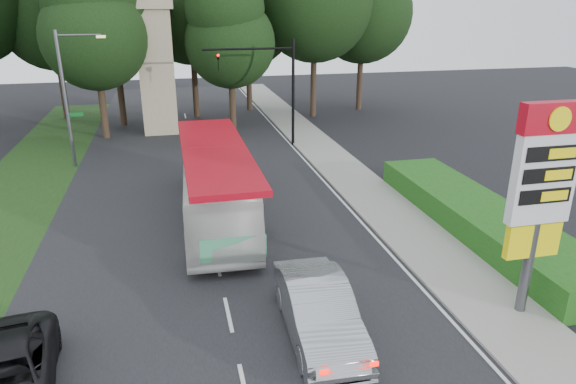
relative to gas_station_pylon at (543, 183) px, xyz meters
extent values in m
cube|color=black|center=(-9.20, 10.01, -4.44)|extent=(14.00, 80.00, 0.02)
cube|color=gray|center=(-0.70, 10.01, -4.39)|extent=(3.00, 80.00, 0.12)
cube|color=#193814|center=(-18.70, 16.01, -4.44)|extent=(5.00, 50.00, 0.02)
cube|color=#175015|center=(2.30, 6.01, -3.85)|extent=(3.00, 14.00, 1.20)
cylinder|color=#59595E|center=(0.00, 0.01, -2.85)|extent=(0.32, 0.32, 3.20)
cube|color=yellow|center=(0.00, 0.01, -1.85)|extent=(1.80, 0.25, 1.10)
cube|color=silver|center=(0.00, 0.01, 0.15)|extent=(2.00, 0.35, 2.80)
cube|color=#AC0917|center=(0.00, 0.01, 1.95)|extent=(2.10, 0.40, 0.90)
cylinder|color=yellow|center=(0.00, -0.21, 1.95)|extent=(0.70, 0.05, 0.70)
cube|color=black|center=(0.00, -0.18, 0.95)|extent=(1.70, 0.04, 0.45)
cube|color=black|center=(0.00, -0.18, 0.30)|extent=(1.70, 0.04, 0.45)
cube|color=black|center=(0.00, -0.18, -0.35)|extent=(1.70, 0.04, 0.45)
cylinder|color=black|center=(-2.20, 22.01, -0.85)|extent=(0.20, 0.20, 7.20)
cylinder|color=black|center=(-5.20, 22.01, 2.15)|extent=(6.00, 0.14, 0.14)
imported|color=black|center=(-7.20, 22.01, 1.90)|extent=(0.18, 0.22, 1.10)
sphere|color=#FF0C05|center=(-7.20, 21.86, 1.80)|extent=(0.18, 0.18, 0.18)
cylinder|color=#59595E|center=(-16.40, 20.01, -0.45)|extent=(0.20, 0.20, 8.00)
cylinder|color=#59595E|center=(-15.20, 20.01, 3.25)|extent=(2.40, 0.12, 0.12)
cube|color=#FFE599|center=(-14.00, 20.01, 3.15)|extent=(0.50, 0.22, 0.14)
cube|color=#0C591E|center=(-15.95, 20.01, -1.25)|extent=(0.85, 0.04, 0.22)
cube|color=#0C591E|center=(-16.40, 20.46, -1.55)|extent=(0.04, 0.85, 0.22)
cube|color=tan|center=(-11.20, 28.01, 0.05)|extent=(2.50, 2.50, 9.00)
cube|color=tan|center=(-11.20, 28.01, 4.85)|extent=(3.00, 3.00, 0.60)
cylinder|color=#2D2116|center=(-19.20, 35.01, -1.75)|extent=(0.50, 0.50, 5.40)
sphere|color=black|center=(-19.20, 35.01, 3.80)|extent=(8.40, 8.40, 8.40)
cylinder|color=#2D2116|center=(-14.20, 31.01, -1.21)|extent=(0.50, 0.50, 6.48)
cylinder|color=#2D2116|center=(-8.20, 33.01, -1.48)|extent=(0.50, 0.50, 5.94)
sphere|color=black|center=(-8.20, 33.01, 4.63)|extent=(9.24, 9.24, 9.24)
cylinder|color=#2D2116|center=(-3.20, 35.01, -1.84)|extent=(0.50, 0.50, 5.22)
sphere|color=black|center=(-3.20, 35.01, 3.53)|extent=(8.12, 8.12, 8.12)
cylinder|color=#2D2116|center=(1.80, 31.01, -1.39)|extent=(0.50, 0.50, 6.12)
sphere|color=black|center=(1.80, 31.01, 4.90)|extent=(9.52, 9.52, 9.52)
cylinder|color=#2D2116|center=(6.80, 33.01, -1.66)|extent=(0.50, 0.50, 5.58)
sphere|color=black|center=(6.80, 33.01, 4.08)|extent=(8.68, 8.68, 8.68)
cylinder|color=#2D2116|center=(-15.20, 27.01, -2.11)|extent=(0.50, 0.50, 4.68)
sphere|color=black|center=(-15.20, 27.01, 2.70)|extent=(7.28, 7.28, 7.28)
cylinder|color=#2D2116|center=(-5.70, 27.51, -2.29)|extent=(0.50, 0.50, 4.32)
sphere|color=black|center=(-5.70, 27.51, 2.15)|extent=(6.72, 6.72, 6.72)
sphere|color=black|center=(-5.70, 27.51, 4.55)|extent=(5.76, 5.76, 5.76)
imported|color=silver|center=(-8.70, 10.13, -2.78)|extent=(3.34, 12.10, 3.34)
imported|color=#9DA0A4|center=(-6.70, 0.30, -3.57)|extent=(2.03, 5.38, 1.75)
imported|color=black|center=(-15.04, -0.55, -3.73)|extent=(3.08, 5.46, 1.44)
camera|label=1|loc=(-10.53, -12.14, 4.98)|focal=32.00mm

